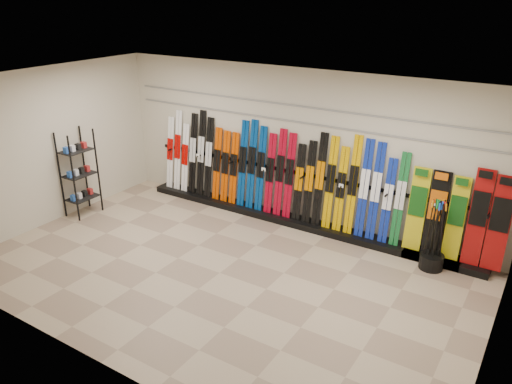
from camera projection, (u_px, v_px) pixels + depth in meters
The scene contains 13 objects.
floor at pixel (220, 273), 8.15m from camera, with size 8.00×8.00×0.00m, color gray.
back_wall at pixel (295, 147), 9.54m from camera, with size 8.00×8.00×0.00m, color beige.
left_wall at pixel (49, 147), 9.56m from camera, with size 5.00×5.00×0.00m, color beige.
right_wall at pixel (504, 258), 5.60m from camera, with size 5.00×5.00×0.00m, color beige.
ceiling at pixel (214, 89), 7.01m from camera, with size 8.00×8.00×0.00m, color silver.
ski_rack_base at pixel (297, 222), 9.80m from camera, with size 8.00×0.40×0.12m, color black.
skis at pixel (271, 172), 9.84m from camera, with size 5.37×0.27×1.83m.
snowboards at pixel (458, 216), 8.13m from camera, with size 1.59×0.25×1.59m.
accessory_rack at pixel (79, 173), 9.99m from camera, with size 0.40×0.60×1.76m, color black.
pole_bin at pixel (431, 261), 8.25m from camera, with size 0.39×0.39×0.25m, color black.
ski_poles at pixel (436, 235), 8.08m from camera, with size 0.33×0.28×1.18m.
slatwall_rail_0 at pixel (295, 122), 9.33m from camera, with size 7.60×0.02×0.03m, color gray.
slatwall_rail_1 at pixel (296, 106), 9.22m from camera, with size 7.60×0.02×0.03m, color gray.
Camera 1 is at (4.27, -5.64, 4.31)m, focal length 35.00 mm.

